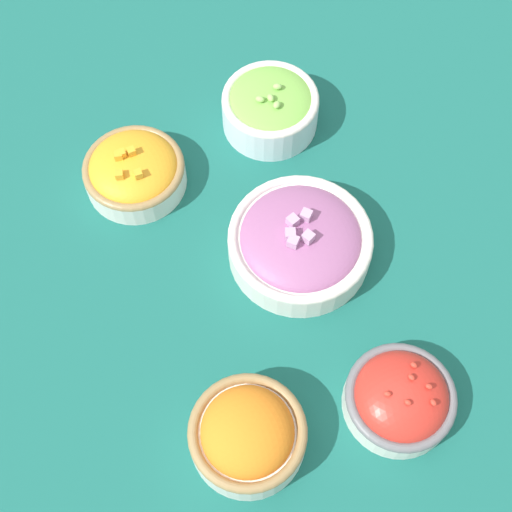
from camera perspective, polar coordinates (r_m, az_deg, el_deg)
ground_plane at (r=0.92m, az=0.00°, el=-0.85°), size 3.00×3.00×0.00m
bowl_red_onion at (r=0.90m, az=3.55°, el=1.16°), size 0.18×0.18×0.07m
bowl_cherry_tomatoes at (r=0.84m, az=11.45°, el=-11.08°), size 0.13×0.13×0.07m
bowl_squash at (r=0.97m, az=-9.72°, el=6.74°), size 0.14×0.14×0.07m
bowl_carrots at (r=0.81m, az=-0.68°, el=-14.06°), size 0.13×0.13×0.08m
bowl_lettuce at (r=1.01m, az=1.15°, el=11.85°), size 0.13×0.13×0.07m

